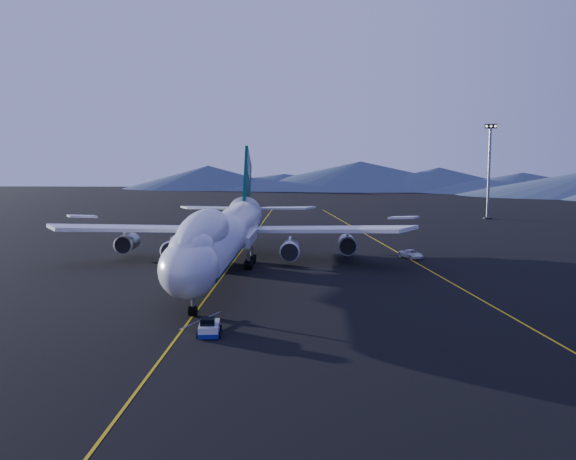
{
  "coord_description": "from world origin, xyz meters",
  "views": [
    {
      "loc": [
        13.29,
        -95.14,
        17.79
      ],
      "look_at": [
        9.29,
        3.62,
        6.0
      ],
      "focal_mm": 40.0,
      "sensor_mm": 36.0,
      "label": 1
    }
  ],
  "objects_px": {
    "service_van": "(411,254)",
    "pushback_tug": "(209,329)",
    "floodlight_mast": "(489,171)",
    "boeing_747": "(225,234)"
  },
  "relations": [
    {
      "from": "service_van",
      "to": "pushback_tug",
      "type": "bearing_deg",
      "value": -144.04
    },
    {
      "from": "pushback_tug",
      "to": "floodlight_mast",
      "type": "bearing_deg",
      "value": 57.77
    },
    {
      "from": "service_van",
      "to": "floodlight_mast",
      "type": "height_order",
      "value": "floodlight_mast"
    },
    {
      "from": "boeing_747",
      "to": "service_van",
      "type": "height_order",
      "value": "boeing_747"
    },
    {
      "from": "service_van",
      "to": "boeing_747",
      "type": "bearing_deg",
      "value": -179.47
    },
    {
      "from": "pushback_tug",
      "to": "floodlight_mast",
      "type": "relative_size",
      "value": 0.16
    },
    {
      "from": "boeing_747",
      "to": "floodlight_mast",
      "type": "height_order",
      "value": "floodlight_mast"
    },
    {
      "from": "boeing_747",
      "to": "pushback_tug",
      "type": "xyz_separation_m",
      "value": [
        3.0,
        -33.77,
        -5.26
      ]
    },
    {
      "from": "floodlight_mast",
      "to": "boeing_747",
      "type": "bearing_deg",
      "value": -126.59
    },
    {
      "from": "pushback_tug",
      "to": "service_van",
      "type": "bearing_deg",
      "value": 54.91
    }
  ]
}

